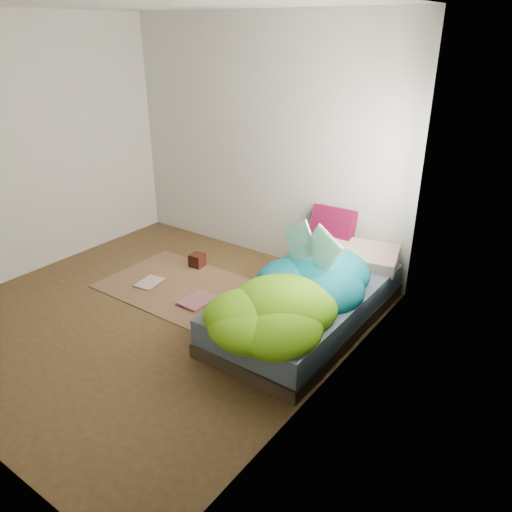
% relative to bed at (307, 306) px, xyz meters
% --- Properties ---
extents(ground, '(3.50, 3.50, 0.00)m').
position_rel_bed_xyz_m(ground, '(-1.22, -0.72, -0.17)').
color(ground, '#49351C').
rests_on(ground, ground).
extents(room_walls, '(3.54, 3.54, 2.62)m').
position_rel_bed_xyz_m(room_walls, '(-1.21, -0.71, 1.46)').
color(room_walls, beige).
rests_on(room_walls, ground).
extents(bed, '(1.00, 2.00, 0.34)m').
position_rel_bed_xyz_m(bed, '(0.00, 0.00, 0.00)').
color(bed, '#3C2D21').
rests_on(bed, ground).
extents(duvet, '(0.96, 1.84, 0.34)m').
position_rel_bed_xyz_m(duvet, '(0.00, -0.22, 0.34)').
color(duvet, '#075A76').
rests_on(duvet, bed).
extents(rug, '(1.60, 1.10, 0.01)m').
position_rel_bed_xyz_m(rug, '(-1.37, -0.17, -0.16)').
color(rug, brown).
rests_on(rug, ground).
extents(pillow_floral, '(0.72, 0.54, 0.14)m').
position_rel_bed_xyz_m(pillow_floral, '(0.16, 0.78, 0.24)').
color(pillow_floral, beige).
rests_on(pillow_floral, bed).
extents(pillow_magenta, '(0.45, 0.16, 0.44)m').
position_rel_bed_xyz_m(pillow_magenta, '(-0.26, 0.91, 0.39)').
color(pillow_magenta, '#4B052F').
rests_on(pillow_magenta, bed).
extents(open_book, '(0.51, 0.19, 0.31)m').
position_rel_bed_xyz_m(open_book, '(-0.03, 0.06, 0.66)').
color(open_book, green).
rests_on(open_book, duvet).
extents(wooden_box, '(0.16, 0.16, 0.14)m').
position_rel_bed_xyz_m(wooden_box, '(-1.57, 0.29, -0.08)').
color(wooden_box, '#34100B').
rests_on(wooden_box, rug).
extents(floor_book_a, '(0.25, 0.32, 0.02)m').
position_rel_bed_xyz_m(floor_book_a, '(-1.79, -0.33, -0.15)').
color(floor_book_a, silver).
rests_on(floor_book_a, rug).
extents(floor_book_b, '(0.26, 0.35, 0.03)m').
position_rel_bed_xyz_m(floor_book_b, '(-1.16, -0.31, -0.14)').
color(floor_book_b, '#B06572').
rests_on(floor_book_b, rug).
extents(floor_book_c, '(0.32, 0.33, 0.02)m').
position_rel_bed_xyz_m(floor_book_c, '(-0.75, -0.57, -0.15)').
color(floor_book_c, tan).
rests_on(floor_book_c, rug).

